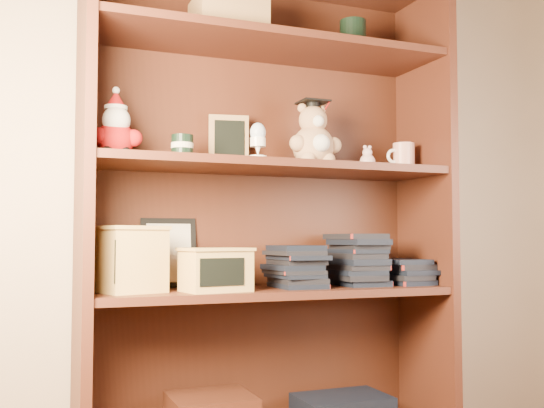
{
  "coord_description": "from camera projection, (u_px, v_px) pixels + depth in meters",
  "views": [
    {
      "loc": [
        -0.94,
        -0.6,
        0.7
      ],
      "look_at": [
        -0.19,
        1.3,
        0.82
      ],
      "focal_mm": 42.0,
      "sensor_mm": 36.0,
      "label": 1
    }
  ],
  "objects": [
    {
      "name": "bookcase",
      "position": [
        266.0,
        217.0,
        2.09
      ],
      "size": [
        1.2,
        0.35,
        1.6
      ],
      "color": "#482014",
      "rests_on": "ground"
    },
    {
      "name": "shelf_lower",
      "position": [
        272.0,
        292.0,
        2.03
      ],
      "size": [
        1.14,
        0.33,
        0.02
      ],
      "color": "#482014",
      "rests_on": "ground"
    },
    {
      "name": "shelf_upper",
      "position": [
        272.0,
        168.0,
        2.05
      ],
      "size": [
        1.14,
        0.33,
        0.02
      ],
      "color": "#482014",
      "rests_on": "ground"
    },
    {
      "name": "santa_plush",
      "position": [
        116.0,
        130.0,
        1.87
      ],
      "size": [
        0.15,
        0.11,
        0.22
      ],
      "color": "#A50F0F",
      "rests_on": "shelf_upper"
    },
    {
      "name": "teachers_tin",
      "position": [
        182.0,
        147.0,
        1.95
      ],
      "size": [
        0.07,
        0.07,
        0.08
      ],
      "color": "black",
      "rests_on": "shelf_upper"
    },
    {
      "name": "chalkboard_plaque",
      "position": [
        229.0,
        142.0,
        2.13
      ],
      "size": [
        0.13,
        0.08,
        0.17
      ],
      "color": "#9E7547",
      "rests_on": "shelf_upper"
    },
    {
      "name": "egg_cup",
      "position": [
        258.0,
        140.0,
        1.96
      ],
      "size": [
        0.06,
        0.06,
        0.12
      ],
      "color": "white",
      "rests_on": "shelf_upper"
    },
    {
      "name": "grad_teddy_bear",
      "position": [
        314.0,
        140.0,
        2.11
      ],
      "size": [
        0.18,
        0.16,
        0.22
      ],
      "color": "tan",
      "rests_on": "shelf_upper"
    },
    {
      "name": "pink_figurine",
      "position": [
        367.0,
        159.0,
        2.19
      ],
      "size": [
        0.05,
        0.05,
        0.08
      ],
      "color": "#D1A7A1",
      "rests_on": "shelf_upper"
    },
    {
      "name": "teacher_mug",
      "position": [
        403.0,
        157.0,
        2.24
      ],
      "size": [
        0.11,
        0.08,
        0.09
      ],
      "color": "silver",
      "rests_on": "shelf_upper"
    },
    {
      "name": "certificate_frame",
      "position": [
        169.0,
        253.0,
        2.06
      ],
      "size": [
        0.18,
        0.05,
        0.23
      ],
      "color": "black",
      "rests_on": "shelf_lower"
    },
    {
      "name": "treats_box",
      "position": [
        130.0,
        259.0,
        1.87
      ],
      "size": [
        0.22,
        0.22,
        0.19
      ],
      "color": "tan",
      "rests_on": "shelf_lower"
    },
    {
      "name": "pencils_box",
      "position": [
        216.0,
        269.0,
        1.9
      ],
      "size": [
        0.22,
        0.17,
        0.13
      ],
      "color": "tan",
      "rests_on": "shelf_lower"
    },
    {
      "name": "book_stack_left",
      "position": [
        295.0,
        265.0,
        2.07
      ],
      "size": [
        0.14,
        0.2,
        0.14
      ],
      "color": "black",
      "rests_on": "shelf_lower"
    },
    {
      "name": "book_stack_mid",
      "position": [
        357.0,
        262.0,
        2.15
      ],
      "size": [
        0.14,
        0.2,
        0.16
      ],
      "color": "black",
      "rests_on": "shelf_lower"
    },
    {
      "name": "book_stack_right",
      "position": [
        402.0,
        273.0,
        2.21
      ],
      "size": [
        0.14,
        0.2,
        0.08
      ],
      "color": "black",
      "rests_on": "shelf_lower"
    }
  ]
}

